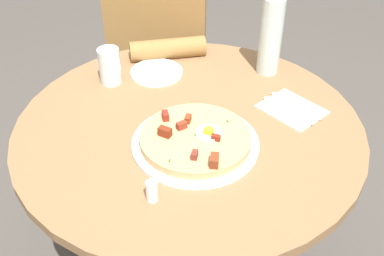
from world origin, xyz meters
The scene contains 11 objects.
dining_table centered at (0.00, 0.00, 0.58)m, with size 0.98×0.98×0.76m.
person_seated centered at (0.16, -0.65, 0.51)m, with size 0.39×0.48×1.14m.
pizza_plate centered at (-0.02, 0.10, 0.76)m, with size 0.34×0.34×0.01m, color white.
breakfast_pizza centered at (-0.02, 0.10, 0.78)m, with size 0.30×0.30×0.05m.
bread_plate centered at (0.12, -0.26, 0.76)m, with size 0.17×0.17×0.01m, color white.
napkin centered at (-0.30, -0.08, 0.76)m, with size 0.17×0.14×0.00m, color white.
fork centered at (-0.29, -0.07, 0.77)m, with size 0.18×0.01×0.01m, color silver.
knife centered at (-0.31, -0.09, 0.77)m, with size 0.18×0.01×0.01m, color silver.
water_glass centered at (0.26, -0.21, 0.82)m, with size 0.07×0.07×0.12m, color silver.
water_bottle centered at (-0.24, -0.30, 0.89)m, with size 0.07×0.07×0.25m, color silver.
salt_shaker centered at (0.07, 0.30, 0.79)m, with size 0.03×0.03×0.05m, color white.
Camera 1 is at (-0.06, 1.05, 1.55)m, focal length 43.56 mm.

